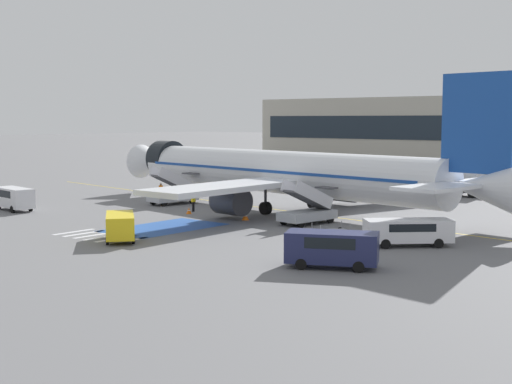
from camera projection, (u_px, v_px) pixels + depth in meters
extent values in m
plane|color=slate|center=(275.00, 208.00, 66.58)|extent=(600.00, 600.00, 0.00)
cube|color=gold|center=(277.00, 210.00, 65.45)|extent=(79.33, 11.28, 0.01)
cube|color=#2856A8|center=(164.00, 228.00, 54.60)|extent=(5.45, 9.25, 0.01)
cube|color=silver|center=(74.00, 232.00, 52.52)|extent=(0.44, 3.60, 0.01)
cube|color=silver|center=(84.00, 233.00, 51.76)|extent=(0.44, 3.60, 0.01)
cube|color=silver|center=(94.00, 235.00, 51.00)|extent=(0.44, 3.60, 0.01)
cube|color=silver|center=(105.00, 237.00, 50.24)|extent=(0.44, 3.60, 0.01)
cube|color=silver|center=(116.00, 239.00, 49.48)|extent=(0.44, 3.60, 0.01)
cube|color=silver|center=(127.00, 241.00, 48.72)|extent=(0.44, 3.60, 0.01)
cylinder|color=silver|center=(277.00, 172.00, 65.09)|extent=(36.26, 8.86, 3.91)
cone|color=silver|center=(152.00, 162.00, 79.88)|extent=(4.79, 4.39, 3.83)
cone|color=silver|center=(486.00, 188.00, 49.73)|extent=(6.33, 4.53, 3.75)
cylinder|color=black|center=(167.00, 159.00, 77.68)|extent=(2.87, 4.23, 3.95)
cube|color=#19479E|center=(277.00, 170.00, 65.07)|extent=(33.42, 8.54, 0.24)
cube|color=silver|center=(230.00, 187.00, 56.99)|extent=(4.70, 16.23, 0.44)
cylinder|color=#38383D|center=(231.00, 201.00, 59.14)|extent=(3.28, 2.69, 2.30)
cube|color=silver|center=(365.00, 175.00, 68.43)|extent=(8.97, 16.89, 0.44)
cylinder|color=#38383D|center=(343.00, 190.00, 68.76)|extent=(3.28, 2.69, 2.30)
cube|color=#19479E|center=(477.00, 123.00, 49.92)|extent=(5.47, 1.11, 7.07)
cube|color=silver|center=(438.00, 187.00, 48.29)|extent=(4.35, 6.68, 0.24)
cube|color=silver|center=(494.00, 181.00, 53.29)|extent=(4.35, 6.68, 0.24)
cylinder|color=#38383D|center=(193.00, 182.00, 74.52)|extent=(0.20, 0.20, 2.68)
cylinder|color=black|center=(193.00, 194.00, 74.65)|extent=(0.87, 0.39, 0.84)
cylinder|color=#38383D|center=(265.00, 195.00, 61.97)|extent=(0.24, 0.24, 2.35)
cylinder|color=black|center=(265.00, 208.00, 62.09)|extent=(1.17, 0.75, 1.10)
cylinder|color=#38383D|center=(313.00, 190.00, 66.08)|extent=(0.24, 0.24, 2.35)
cylinder|color=black|center=(313.00, 203.00, 66.20)|extent=(1.17, 0.75, 1.10)
cube|color=#ADB2BA|center=(173.00, 197.00, 69.58)|extent=(2.84, 5.06, 0.70)
cylinder|color=black|center=(181.00, 199.00, 71.43)|extent=(0.31, 0.72, 0.70)
cylinder|color=black|center=(192.00, 200.00, 70.06)|extent=(0.31, 0.72, 0.70)
cylinder|color=black|center=(153.00, 201.00, 69.17)|extent=(0.31, 0.72, 0.70)
cylinder|color=black|center=(164.00, 203.00, 67.80)|extent=(0.31, 0.72, 0.70)
cube|color=#4C4C51|center=(173.00, 184.00, 69.45)|extent=(1.99, 4.30, 1.99)
cube|color=#4C4C51|center=(191.00, 173.00, 70.89)|extent=(1.79, 1.32, 0.12)
cube|color=silver|center=(168.00, 179.00, 69.96)|extent=(0.68, 4.44, 2.71)
cube|color=silver|center=(177.00, 180.00, 68.83)|extent=(0.68, 4.44, 2.71)
cube|color=#ADB2BA|center=(307.00, 215.00, 56.36)|extent=(2.84, 5.06, 0.70)
cylinder|color=black|center=(313.00, 217.00, 58.22)|extent=(0.31, 0.72, 0.70)
cylinder|color=black|center=(330.00, 219.00, 56.85)|extent=(0.31, 0.72, 0.70)
cylinder|color=black|center=(284.00, 220.00, 55.95)|extent=(0.31, 0.72, 0.70)
cylinder|color=black|center=(301.00, 223.00, 54.58)|extent=(0.31, 0.72, 0.70)
cube|color=#4C4C51|center=(307.00, 200.00, 56.24)|extent=(1.99, 4.30, 1.85)
cube|color=#4C4C51|center=(327.00, 188.00, 57.69)|extent=(1.79, 1.32, 0.12)
cube|color=silver|center=(300.00, 194.00, 56.76)|extent=(0.67, 4.41, 2.58)
cube|color=silver|center=(315.00, 195.00, 55.63)|extent=(0.67, 4.41, 2.58)
cube|color=#38383D|center=(452.00, 188.00, 77.57)|extent=(8.37, 2.78, 0.60)
cube|color=silver|center=(417.00, 182.00, 79.98)|extent=(1.92, 2.44, 1.60)
cube|color=black|center=(410.00, 179.00, 80.50)|extent=(0.11, 2.00, 0.70)
cylinder|color=#B7BCC4|center=(455.00, 174.00, 77.19)|extent=(5.79, 2.77, 2.58)
cylinder|color=gold|center=(455.00, 174.00, 77.19)|extent=(0.44, 2.64, 2.63)
cylinder|color=black|center=(415.00, 190.00, 78.90)|extent=(0.97, 0.31, 0.96)
cylinder|color=black|center=(425.00, 188.00, 80.77)|extent=(0.97, 0.31, 0.96)
cylinder|color=black|center=(451.00, 192.00, 76.39)|extent=(0.97, 0.31, 0.96)
cylinder|color=black|center=(460.00, 190.00, 78.26)|extent=(0.97, 0.31, 0.96)
cylinder|color=black|center=(472.00, 194.00, 74.99)|extent=(0.97, 0.31, 0.96)
cylinder|color=black|center=(480.00, 192.00, 76.86)|extent=(0.97, 0.31, 0.96)
cube|color=silver|center=(14.00, 197.00, 64.70)|extent=(5.09, 2.51, 1.75)
cube|color=black|center=(14.00, 193.00, 64.66)|extent=(2.92, 2.22, 0.63)
cylinder|color=black|center=(16.00, 205.00, 66.47)|extent=(0.66, 0.29, 0.64)
cylinder|color=black|center=(12.00, 209.00, 63.12)|extent=(0.66, 0.29, 0.64)
cylinder|color=black|center=(31.00, 208.00, 64.24)|extent=(0.66, 0.29, 0.64)
cube|color=yellow|center=(120.00, 225.00, 48.59)|extent=(4.74, 4.36, 1.51)
cube|color=black|center=(120.00, 220.00, 48.56)|extent=(3.15, 3.06, 0.54)
cylinder|color=black|center=(108.00, 233.00, 49.91)|extent=(0.62, 0.56, 0.64)
cylinder|color=black|center=(132.00, 232.00, 50.23)|extent=(0.62, 0.56, 0.64)
cylinder|color=black|center=(107.00, 240.00, 47.11)|extent=(0.62, 0.56, 0.64)
cylinder|color=black|center=(133.00, 239.00, 47.43)|extent=(0.62, 0.56, 0.64)
cube|color=#1E234C|center=(332.00, 247.00, 39.68)|extent=(5.48, 4.10, 1.70)
cube|color=black|center=(332.00, 241.00, 39.64)|extent=(3.44, 3.13, 0.61)
cylinder|color=black|center=(301.00, 264.00, 39.20)|extent=(0.66, 0.46, 0.64)
cylinder|color=black|center=(307.00, 258.00, 41.06)|extent=(0.66, 0.46, 0.64)
cylinder|color=black|center=(359.00, 267.00, 38.48)|extent=(0.66, 0.46, 0.64)
cylinder|color=black|center=(362.00, 260.00, 40.33)|extent=(0.66, 0.46, 0.64)
cube|color=silver|center=(408.00, 230.00, 46.57)|extent=(5.49, 5.37, 1.42)
cube|color=black|center=(408.00, 226.00, 46.54)|extent=(3.69, 3.66, 0.51)
cylinder|color=black|center=(385.00, 244.00, 45.56)|extent=(0.60, 0.59, 0.64)
cylinder|color=black|center=(378.00, 239.00, 47.47)|extent=(0.60, 0.59, 0.64)
cylinder|color=black|center=(438.00, 243.00, 45.82)|extent=(0.60, 0.59, 0.64)
cylinder|color=black|center=(429.00, 238.00, 47.72)|extent=(0.60, 0.59, 0.64)
cube|color=gray|center=(331.00, 231.00, 51.17)|extent=(2.60, 3.00, 0.12)
cylinder|color=black|center=(322.00, 234.00, 50.21)|extent=(0.29, 0.40, 0.40)
cylinder|color=black|center=(314.00, 232.00, 51.40)|extent=(0.29, 0.40, 0.40)
cylinder|color=black|center=(348.00, 233.00, 50.94)|extent=(0.29, 0.40, 0.40)
cylinder|color=black|center=(340.00, 230.00, 52.13)|extent=(0.29, 0.40, 0.40)
cylinder|color=gray|center=(320.00, 229.00, 50.07)|extent=(0.05, 0.05, 0.55)
cylinder|color=gray|center=(312.00, 226.00, 51.35)|extent=(0.05, 0.05, 0.55)
cylinder|color=gray|center=(351.00, 227.00, 50.91)|extent=(0.05, 0.05, 0.55)
cylinder|color=gray|center=(342.00, 224.00, 52.19)|extent=(0.05, 0.05, 0.55)
cylinder|color=#191E38|center=(231.00, 207.00, 64.24)|extent=(0.14, 0.14, 0.80)
cylinder|color=#191E38|center=(230.00, 207.00, 64.11)|extent=(0.14, 0.14, 0.80)
cube|color=orange|center=(230.00, 199.00, 64.10)|extent=(0.22, 0.42, 0.63)
cube|color=silver|center=(230.00, 199.00, 64.10)|extent=(0.23, 0.43, 0.06)
sphere|color=tan|center=(230.00, 194.00, 64.06)|extent=(0.22, 0.22, 0.22)
cylinder|color=black|center=(193.00, 207.00, 63.93)|extent=(0.14, 0.14, 0.89)
cylinder|color=black|center=(194.00, 207.00, 64.09)|extent=(0.14, 0.14, 0.89)
cube|color=yellow|center=(193.00, 198.00, 63.93)|extent=(0.31, 0.46, 0.70)
cube|color=silver|center=(193.00, 198.00, 63.93)|extent=(0.32, 0.47, 0.06)
sphere|color=brown|center=(193.00, 193.00, 63.88)|extent=(0.24, 0.24, 0.24)
cylinder|color=black|center=(160.00, 195.00, 74.03)|extent=(0.14, 0.14, 0.80)
cylinder|color=black|center=(162.00, 195.00, 73.93)|extent=(0.14, 0.14, 0.80)
cube|color=orange|center=(161.00, 188.00, 73.90)|extent=(0.43, 0.24, 0.64)
cube|color=silver|center=(161.00, 188.00, 73.90)|extent=(0.44, 0.25, 0.06)
sphere|color=brown|center=(161.00, 184.00, 73.86)|extent=(0.22, 0.22, 0.22)
cylinder|color=black|center=(236.00, 208.00, 62.64)|extent=(0.14, 0.14, 0.91)
cylinder|color=black|center=(238.00, 208.00, 62.68)|extent=(0.14, 0.14, 0.91)
cube|color=orange|center=(237.00, 199.00, 62.58)|extent=(0.43, 0.47, 0.72)
cube|color=silver|center=(237.00, 199.00, 62.58)|extent=(0.44, 0.48, 0.06)
sphere|color=brown|center=(237.00, 194.00, 62.53)|extent=(0.25, 0.25, 0.25)
cone|color=orange|center=(189.00, 211.00, 62.53)|extent=(0.50, 0.50, 0.56)
cylinder|color=white|center=(189.00, 210.00, 62.53)|extent=(0.28, 0.28, 0.07)
cone|color=orange|center=(245.00, 216.00, 58.64)|extent=(0.59, 0.59, 0.65)
cylinder|color=white|center=(245.00, 216.00, 58.63)|extent=(0.32, 0.32, 0.08)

